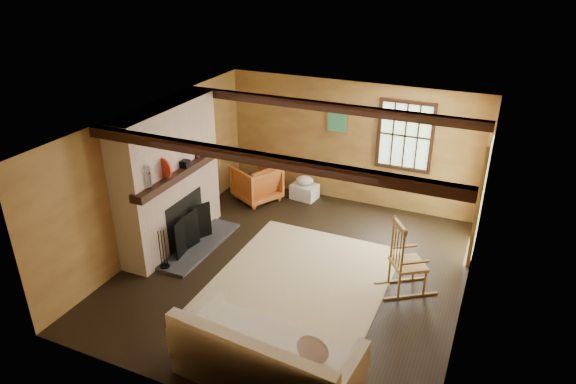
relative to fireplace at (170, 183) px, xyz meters
The scene contains 10 objects.
ground 2.49m from the fireplace, ahead, with size 5.50×5.50×0.00m, color black.
room_envelope 2.52m from the fireplace, ahead, with size 5.02×5.52×2.44m.
fireplace is the anchor object (origin of this frame).
rug 2.67m from the fireplace, ahead, with size 2.50×3.00×0.01m, color tan.
rocking_chair 3.94m from the fireplace, ahead, with size 0.92×0.82×1.14m.
sofa 3.69m from the fireplace, 38.44° to the right, with size 2.21×1.13×0.86m.
firewood_pile 2.79m from the fireplace, 83.70° to the left, with size 0.73×0.13×0.27m.
laundry_basket 2.98m from the fireplace, 60.67° to the left, with size 0.50×0.38×0.30m, color white.
basket_pillow 2.91m from the fireplace, 60.67° to the left, with size 0.36×0.29×0.18m, color beige.
armchair 2.23m from the fireplace, 75.44° to the left, with size 0.78×0.81×0.73m, color #BF6026.
Camera 1 is at (2.64, -6.21, 4.57)m, focal length 32.00 mm.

